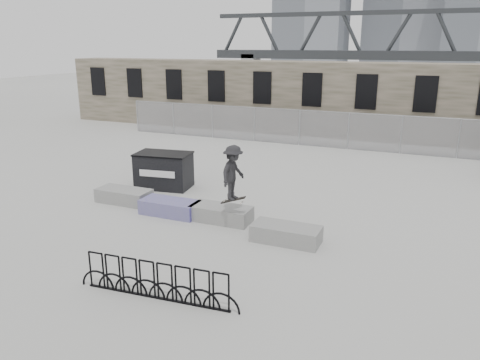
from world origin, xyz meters
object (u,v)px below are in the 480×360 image
planter_far_left (124,195)px  planter_center_left (170,207)px  planter_offset (286,233)px  bike_rack (156,281)px  skateboarder (233,173)px  planter_center_right (221,213)px  dumpster (164,170)px

planter_far_left → planter_center_left: 2.25m
planter_offset → bike_rack: bearing=-112.5°
planter_far_left → bike_rack: size_ratio=0.50×
planter_center_left → planter_offset: 4.37m
planter_center_left → skateboarder: skateboarder is taller
planter_center_right → bike_rack: (0.74, -4.97, 0.17)m
bike_rack → skateboarder: 4.73m
planter_offset → bike_rack: bike_rack is taller
planter_center_right → bike_rack: size_ratio=0.50×
planter_center_right → skateboarder: (0.65, -0.45, 1.55)m
planter_center_right → planter_far_left: bearing=175.8°
planter_far_left → planter_center_left: same height
planter_far_left → skateboarder: size_ratio=1.07×
planter_center_left → bike_rack: (2.58, -4.85, 0.17)m
bike_rack → dumpster: bearing=120.8°
planter_center_left → dumpster: (-1.85, 2.59, 0.45)m
planter_center_left → planter_offset: (4.32, -0.64, 0.00)m
planter_center_right → dumpster: dumpster is taller
planter_offset → planter_center_right: bearing=162.8°
skateboarder → planter_far_left: bearing=87.1°
planter_far_left → bike_rack: bearing=-47.7°
planter_offset → planter_far_left: bearing=170.7°
planter_far_left → dumpster: dumpster is taller
planter_center_left → skateboarder: size_ratio=1.07×
planter_far_left → planter_offset: 6.62m
planter_center_left → planter_center_right: 1.85m
planter_offset → planter_center_left: bearing=171.6°
dumpster → skateboarder: 5.35m
planter_center_left → bike_rack: size_ratio=0.50×
planter_center_right → planter_offset: same height
skateboarder → planter_offset: bearing=-93.6°
dumpster → skateboarder: bearing=-42.2°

